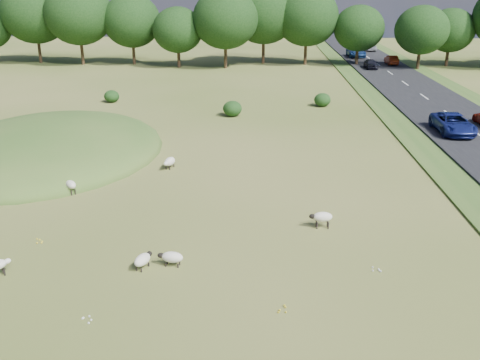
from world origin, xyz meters
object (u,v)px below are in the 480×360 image
Objects in this scene: sheep_3 at (143,260)px; sheep_5 at (322,217)px; sheep_4 at (169,162)px; car_2 at (369,46)px; car_3 at (453,123)px; sheep_2 at (172,257)px; car_1 at (391,60)px; car_4 at (356,52)px; sheep_1 at (71,185)px; car_5 at (371,64)px.

sheep_5 is at bearing -38.89° from sheep_3.
car_2 reaches higher than sheep_4.
sheep_3 is at bearing 20.90° from sheep_4.
car_3 reaches higher than sheep_3.
sheep_2 is at bearing -130.95° from car_3.
car_1 is at bearing -102.33° from sheep_2.
car_1 reaches higher than sheep_5.
car_3 is (19.82, 21.75, 0.58)m from sheep_3.
car_2 is 0.91× the size of car_4.
sheep_4 is 69.20m from car_2.
sheep_1 is 0.89× the size of sheep_5.
car_2 reaches higher than car_1.
sheep_4 is 1.14× the size of sheep_5.
car_3 reaches higher than car_5.
sheep_2 is at bearing 27.07° from sheep_5.
sheep_1 is at bearing 57.94° from sheep_3.
car_2 is 1.34× the size of car_5.
sheep_5 reaches higher than sheep_1.
car_2 reaches higher than sheep_2.
car_3 reaches higher than sheep_2.
sheep_5 is 0.31× the size of car_5.
sheep_5 is (8.89, -8.61, 0.12)m from sheep_4.
car_2 is (23.62, 77.56, 0.58)m from sheep_3.
sheep_2 is 70.69m from car_4.
car_4 reaches higher than car_1.
sheep_4 is 47.73m from car_5.
car_3 is at bearing -104.02° from sheep_1.
car_5 is (19.82, 55.84, 0.49)m from sheep_3.
sheep_5 is (7.87, 4.29, 0.17)m from sheep_3.
sheep_3 is 8.96m from sheep_5.
sheep_2 is at bearing -54.97° from sheep_3.
car_1 reaches higher than sheep_1.
car_4 is at bearing -64.82° from sheep_1.
sheep_3 is (5.88, -8.28, -0.14)m from sheep_1.
car_3 is (-3.80, -38.49, 0.10)m from car_1.
sheep_4 is 0.26× the size of car_2.
sheep_3 is 1.00× the size of sheep_5.
sheep_2 is at bearing 26.19° from sheep_4.
sheep_5 is at bearing -147.88° from sheep_1.
sheep_5 is 52.92m from car_5.
car_2 is (15.75, 73.28, 0.40)m from sheep_5.
car_4 reaches higher than car_2.
sheep_1 is 29.03m from car_3.
sheep_3 is 64.71m from car_1.
sheep_5 is 58.14m from car_1.
sheep_5 is at bearing -124.38° from car_3.
sheep_5 is (13.75, -3.99, 0.03)m from sheep_1.
sheep_3 is at bearing 73.06° from car_2.
car_4 is at bearing -65.11° from car_1.
car_4 is at bearing 90.00° from car_3.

